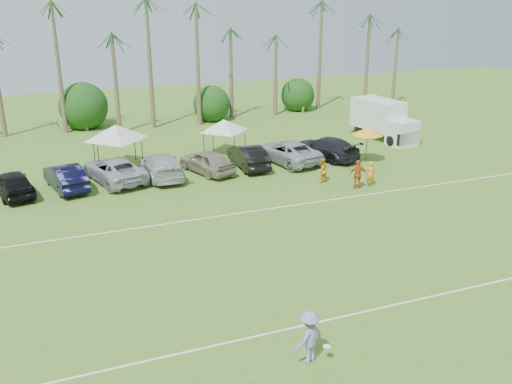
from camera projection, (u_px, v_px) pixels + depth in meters
name	position (u px, v px, depth m)	size (l,w,h in m)	color
ground	(360.00, 346.00, 21.18)	(120.00, 120.00, 0.00)	#467021
field_lines	(275.00, 256.00, 28.18)	(80.00, 12.10, 0.01)	white
palm_tree_2	(1.00, 29.00, 47.19)	(2.40, 2.40, 10.90)	brown
palm_tree_3	(51.00, 17.00, 48.27)	(2.40, 2.40, 11.90)	brown
palm_tree_4	(102.00, 47.00, 50.52)	(2.40, 2.40, 8.90)	brown
palm_tree_5	(146.00, 35.00, 51.59)	(2.40, 2.40, 9.90)	brown
palm_tree_6	(189.00, 24.00, 52.66)	(2.40, 2.40, 10.90)	brown
palm_tree_7	(229.00, 14.00, 53.73)	(2.40, 2.40, 11.90)	brown
palm_tree_8	(278.00, 40.00, 56.32)	(2.40, 2.40, 8.90)	brown
palm_tree_9	(323.00, 30.00, 57.73)	(2.40, 2.40, 9.90)	brown
palm_tree_10	(366.00, 20.00, 59.15)	(2.40, 2.40, 10.90)	brown
palm_tree_11	(400.00, 11.00, 60.22)	(2.40, 2.40, 11.90)	brown
bush_tree_1	(84.00, 110.00, 52.65)	(4.00, 4.00, 4.00)	brown
bush_tree_2	(209.00, 101.00, 56.75)	(4.00, 4.00, 4.00)	brown
bush_tree_3	(299.00, 94.00, 60.17)	(4.00, 4.00, 4.00)	brown
sideline_player_a	(370.00, 174.00, 37.77)	(0.62, 0.41, 1.71)	orange
sideline_player_b	(322.00, 170.00, 38.51)	(0.82, 0.64, 1.68)	orange
sideline_player_c	(358.00, 175.00, 37.25)	(1.14, 0.48, 1.95)	#CA5716
box_truck	(384.00, 119.00, 49.14)	(3.30, 6.67, 3.30)	silver
canopy_tent_left	(115.00, 125.00, 40.74)	(4.66, 4.66, 3.77)	black
canopy_tent_right	(224.00, 119.00, 44.38)	(4.01, 4.01, 3.25)	black
market_umbrella	(368.00, 131.00, 42.44)	(2.38, 2.38, 2.65)	black
frisbee_player	(309.00, 337.00, 20.02)	(1.48, 1.17, 2.01)	#857EB2
parked_car_0	(13.00, 183.00, 36.07)	(1.96, 4.87, 1.66)	black
parked_car_1	(65.00, 177.00, 37.28)	(1.76, 5.04, 1.66)	black
parked_car_2	(114.00, 170.00, 38.72)	(2.75, 5.97, 1.66)	#AFB2BB
parked_car_3	(162.00, 165.00, 39.60)	(2.33, 5.72, 1.66)	#BDBDBD
parked_car_4	(207.00, 161.00, 40.50)	(1.96, 4.87, 1.66)	gray
parked_car_5	(248.00, 156.00, 41.73)	(1.76, 5.04, 1.66)	black
parked_car_6	(288.00, 152.00, 42.90)	(2.75, 5.97, 1.66)	#AEB0B3
parked_car_7	(326.00, 148.00, 43.95)	(2.33, 5.72, 1.66)	black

